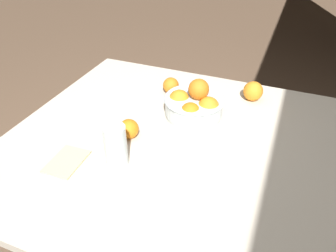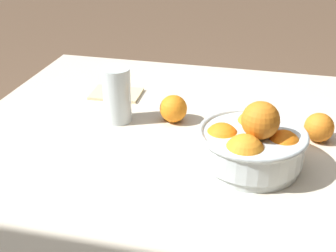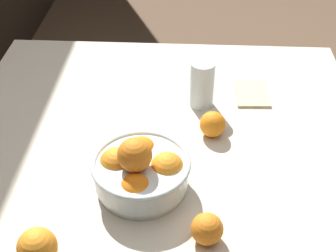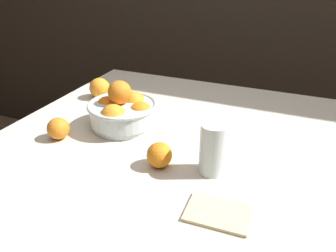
{
  "view_description": "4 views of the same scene",
  "coord_description": "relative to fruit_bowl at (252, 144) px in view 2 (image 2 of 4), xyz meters",
  "views": [
    {
      "loc": [
        0.86,
        0.34,
        1.47
      ],
      "look_at": [
        -0.0,
        -0.01,
        0.81
      ],
      "focal_mm": 35.0,
      "sensor_mm": 36.0,
      "label": 1
    },
    {
      "loc": [
        -0.21,
        0.92,
        1.3
      ],
      "look_at": [
        0.02,
        -0.02,
        0.8
      ],
      "focal_mm": 50.0,
      "sensor_mm": 36.0,
      "label": 2
    },
    {
      "loc": [
        -0.97,
        -0.07,
        1.57
      ],
      "look_at": [
        0.0,
        -0.02,
        0.8
      ],
      "focal_mm": 50.0,
      "sensor_mm": 36.0,
      "label": 3
    },
    {
      "loc": [
        0.35,
        -0.83,
        1.27
      ],
      "look_at": [
        0.02,
        -0.05,
        0.83
      ],
      "focal_mm": 35.0,
      "sensor_mm": 36.0,
      "label": 4
    }
  ],
  "objects": [
    {
      "name": "dining_table",
      "position": [
        0.18,
        -0.03,
        -0.13
      ],
      "size": [
        1.09,
        1.15,
        0.75
      ],
      "color": "beige",
      "rests_on": "ground_plane"
    },
    {
      "name": "fruit_bowl",
      "position": [
        0.0,
        0.0,
        0.0
      ],
      "size": [
        0.23,
        0.23,
        0.16
      ],
      "color": "silver",
      "rests_on": "dining_table"
    },
    {
      "name": "juice_glass",
      "position": [
        0.35,
        -0.14,
        0.01
      ],
      "size": [
        0.07,
        0.07,
        0.14
      ],
      "color": "#F4A314",
      "rests_on": "dining_table"
    },
    {
      "name": "orange_loose_near_bowl",
      "position": [
        -0.15,
        -0.15,
        -0.02
      ],
      "size": [
        0.07,
        0.07,
        0.07
      ],
      "primitive_type": "sphere",
      "color": "orange",
      "rests_on": "dining_table"
    },
    {
      "name": "orange_loose_front",
      "position": [
        0.21,
        -0.17,
        -0.02
      ],
      "size": [
        0.07,
        0.07,
        0.07
      ],
      "primitive_type": "sphere",
      "color": "orange",
      "rests_on": "dining_table"
    },
    {
      "name": "napkin",
      "position": [
        0.41,
        -0.3,
        -0.05
      ],
      "size": [
        0.15,
        0.11,
        0.01
      ],
      "primitive_type": "cube",
      "rotation": [
        0.0,
        0.0,
        0.04
      ],
      "color": "beige",
      "rests_on": "dining_table"
    }
  ]
}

